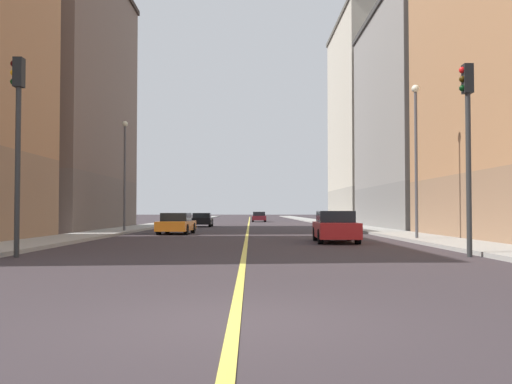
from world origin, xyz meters
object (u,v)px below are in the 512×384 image
Objects in this scene: building_right_midblock at (54,98)px; street_lamp_right_near at (125,164)px; car_red at (335,227)px; car_black at (202,220)px; building_left_mid at (429,118)px; street_lamp_left_near at (416,145)px; traffic_light_right_near at (18,128)px; car_orange at (176,224)px; traffic_light_left_near at (468,132)px; car_maroon at (259,217)px; building_left_far at (376,122)px.

street_lamp_right_near is at bearing -39.43° from building_right_midblock.
car_black is (-8.07, 25.12, -0.09)m from car_red.
street_lamp_left_near is at bearing -109.06° from building_left_mid.
building_left_mid reaches higher than car_black.
traffic_light_right_near is at bearing -94.78° from car_black.
car_orange is 12.26m from car_red.
street_lamp_right_near is at bearing 136.81° from car_red.
building_right_midblock reaches higher than traffic_light_left_near.
car_red reaches higher than car_black.
street_lamp_left_near is at bearing -35.14° from building_right_midblock.
car_maroon is 0.97× the size of car_red.
street_lamp_left_near is at bearing 11.81° from car_red.
building_right_midblock is 3.19× the size of traffic_light_right_near.
traffic_light_left_near is at bearing -105.08° from building_left_mid.
building_right_midblock is at bearing -174.19° from building_left_mid.
building_right_midblock is at bearing 143.76° from car_orange.
street_lamp_right_near is 37.14m from car_maroon.
car_red is at bearing -118.02° from building_left_mid.
building_left_far is at bearing 34.87° from car_black.
traffic_light_right_near is at bearing -148.68° from street_lamp_left_near.
street_lamp_left_near is (22.08, -15.54, -5.23)m from building_right_midblock.
traffic_light_right_near reaches higher than car_red.
traffic_light_left_near is at bearing -71.82° from car_black.
building_left_far is 47.23m from traffic_light_left_near.
building_left_mid is 20.87m from car_black.
building_left_far is at bearing 65.38° from traffic_light_right_near.
traffic_light_right_near is 1.52× the size of car_black.
building_left_far is 19.09m from car_maroon.
car_orange is (-18.50, -10.19, -8.07)m from building_left_mid.
car_orange is at bearing 122.85° from traffic_light_left_near.
street_lamp_left_near is 46.74m from car_maroon.
street_lamp_left_near reaches higher than traffic_light_right_near.
building_left_mid is at bearing -90.00° from building_left_far.
building_left_mid is at bearing 5.81° from building_right_midblock.
street_lamp_left_near is (14.73, 8.96, 0.53)m from traffic_light_right_near.
traffic_light_left_near is 35.18m from car_black.
traffic_light_right_near is 1.36× the size of car_orange.
building_right_midblock is 35.44m from car_maroon.
building_left_mid reaches higher than traffic_light_left_near.
building_right_midblock is at bearing -116.83° from car_maroon.
street_lamp_right_near is (-15.72, 10.31, -0.05)m from street_lamp_left_near.
car_black is at bearing -103.73° from car_maroon.
building_right_midblock is 26.08m from car_red.
building_left_far is 5.67× the size of car_black.
traffic_light_left_near is at bearing -57.15° from car_orange.
building_left_far is 24.76m from car_black.
building_left_far is 40.66m from car_red.
car_maroon is at bearing 93.35° from car_red.
car_black is at bearing 85.22° from traffic_light_right_near.
building_right_midblock is at bearing 140.57° from street_lamp_right_near.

